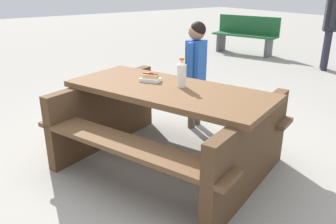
# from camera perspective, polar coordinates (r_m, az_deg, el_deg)

# --- Properties ---
(ground_plane) EXTENTS (30.00, 30.00, 0.00)m
(ground_plane) POSITION_cam_1_polar(r_m,az_deg,el_deg) (3.26, -0.00, -8.67)
(ground_plane) COLOR gray
(ground_plane) RESTS_ON ground
(picnic_table) EXTENTS (2.16, 1.92, 0.75)m
(picnic_table) POSITION_cam_1_polar(r_m,az_deg,el_deg) (3.06, -0.00, -1.40)
(picnic_table) COLOR brown
(picnic_table) RESTS_ON ground
(soda_bottle) EXTENTS (0.08, 0.08, 0.25)m
(soda_bottle) POSITION_cam_1_polar(r_m,az_deg,el_deg) (2.95, 2.28, 6.38)
(soda_bottle) COLOR silver
(soda_bottle) RESTS_ON picnic_table
(hotdog_tray) EXTENTS (0.21, 0.19, 0.08)m
(hotdog_tray) POSITION_cam_1_polar(r_m,az_deg,el_deg) (3.14, -2.95, 5.65)
(hotdog_tray) COLOR white
(hotdog_tray) RESTS_ON picnic_table
(child_in_coat) EXTENTS (0.22, 0.29, 1.21)m
(child_in_coat) POSITION_cam_1_polar(r_m,az_deg,el_deg) (3.85, 4.67, 8.33)
(child_in_coat) COLOR brown
(child_in_coat) RESTS_ON ground
(park_bench_mid) EXTENTS (1.55, 0.85, 0.85)m
(park_bench_mid) POSITION_cam_1_polar(r_m,az_deg,el_deg) (8.43, 12.78, 12.51)
(park_bench_mid) COLOR #1E592D
(park_bench_mid) RESTS_ON ground
(bystander_adult) EXTENTS (0.33, 0.33, 1.62)m
(bystander_adult) POSITION_cam_1_polar(r_m,az_deg,el_deg) (7.22, 25.56, 14.42)
(bystander_adult) COLOR #262633
(bystander_adult) RESTS_ON ground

